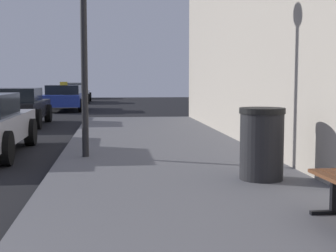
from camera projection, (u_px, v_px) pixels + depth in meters
trash_bin at (262, 144)px, 6.95m from camera, size 0.64×0.64×1.01m
street_lamp at (83, 4)px, 8.79m from camera, size 0.36×0.36×3.96m
car_black at (16, 107)px, 16.56m from camera, size 1.98×4.16×1.27m
car_blue at (64, 98)px, 24.66m from camera, size 2.02×4.55×1.43m
car_white at (75, 93)px, 33.07m from camera, size 2.01×4.51×1.27m
car_yellow at (74, 90)px, 40.41m from camera, size 2.02×4.44×1.27m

